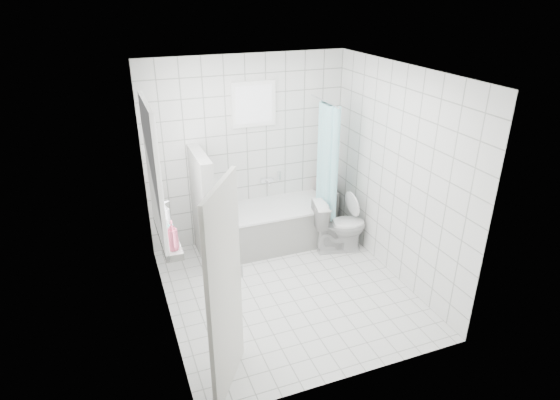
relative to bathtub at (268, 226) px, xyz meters
name	(u,v)px	position (x,y,z in m)	size (l,w,h in m)	color
ground	(287,290)	(-0.16, -1.12, -0.29)	(3.00, 3.00, 0.00)	white
ceiling	(289,71)	(-0.16, -1.12, 2.31)	(3.00, 3.00, 0.00)	white
wall_back	(247,151)	(-0.16, 0.38, 1.01)	(2.80, 0.02, 2.60)	white
wall_front	(356,260)	(-0.16, -2.62, 1.01)	(2.80, 0.02, 2.60)	white
wall_left	(159,212)	(-1.56, -1.12, 1.01)	(0.02, 3.00, 2.60)	white
wall_right	(396,175)	(1.24, -1.12, 1.01)	(0.02, 3.00, 2.60)	white
window_left	(156,174)	(-1.52, -0.82, 1.31)	(0.01, 0.90, 1.40)	white
window_back	(254,104)	(-0.06, 0.33, 1.66)	(0.50, 0.01, 0.50)	white
window_sill	(168,236)	(-1.47, -0.82, 0.57)	(0.18, 1.02, 0.08)	white
door	(225,293)	(-1.20, -2.27, 0.71)	(0.04, 0.80, 2.00)	silver
bathtub	(268,226)	(0.00, 0.00, 0.00)	(1.69, 0.77, 0.58)	white
partition_wall	(203,208)	(-0.91, -0.05, 0.46)	(0.15, 0.85, 1.50)	white
tiled_ledge	(323,209)	(0.98, 0.25, -0.02)	(0.40, 0.24, 0.55)	white
toilet	(339,226)	(0.87, -0.47, 0.08)	(0.41, 0.72, 0.74)	white
curtain_rod	(324,101)	(0.79, -0.02, 1.71)	(0.02, 0.02, 0.80)	silver
shower_curtain	(326,169)	(0.79, -0.16, 0.81)	(0.14, 0.48, 1.78)	#4BD4DC
tub_faucet	(267,180)	(0.10, 0.33, 0.56)	(0.18, 0.06, 0.06)	silver
sill_bottles	(168,225)	(-1.46, -0.91, 0.74)	(0.14, 0.84, 0.32)	silver
ledge_bottles	(325,186)	(0.98, 0.23, 0.38)	(0.19, 0.19, 0.26)	green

